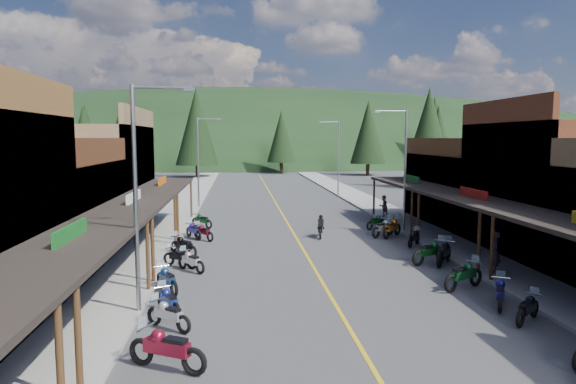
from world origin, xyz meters
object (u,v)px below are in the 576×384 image
object	(u,v)px
bike_west_8	(180,256)
bike_east_9	(414,237)
pine_6	(516,137)
pine_10	(134,134)
pine_11	(429,130)
pine_8	(84,140)
bike_west_5	(169,300)
bike_east_8	(430,251)
bike_east_11	(383,227)
pine_1	(122,132)
bike_west_7	(191,260)
pine_4	(368,132)
bike_east_5	(500,291)
bike_east_10	(392,227)
pedestrian_east_a	(495,252)
bike_west_12	(202,220)
bike_west_4	(168,313)
streetlight_1	(200,158)
streetlight_0	(140,189)
shop_west_3	(85,178)
pedestrian_east_b	(383,206)
bike_west_11	(193,230)
shop_east_3	(480,189)
bike_west_10	(203,231)
shop_east_2	(565,188)
pine_7	(86,133)
bike_east_4	(528,307)
bike_west_9	(183,245)
streetlight_2	(403,165)
pine_5	(434,129)
pine_9	(438,137)
pine_3	(281,137)
bike_west_3	(167,346)
pine_2	(197,127)
bike_east_7	(444,252)
pine_0	(8,136)
bike_west_6	(167,278)
bike_east_12	(376,221)

from	to	relation	value
bike_west_8	bike_east_9	size ratio (longest dim) A/B	1.08
pine_6	bike_west_8	bearing A→B (deg)	-129.55
pine_10	pine_11	bearing A→B (deg)	-17.53
pine_8	bike_west_5	xyz separation A→B (m)	(15.95, -46.12, -5.44)
bike_east_8	bike_east_11	bearing A→B (deg)	155.62
pine_1	bike_west_7	bearing A→B (deg)	-75.47
pine_8	pine_10	xyz separation A→B (m)	(4.00, 10.00, 0.81)
pine_4	bike_east_8	bearing A→B (deg)	-101.48
bike_east_5	bike_east_10	world-z (taller)	bike_east_10
pedestrian_east_a	bike_west_7	bearing A→B (deg)	-80.70
pine_1	bike_west_8	size ratio (longest dim) A/B	6.27
bike_west_12	bike_east_8	xyz separation A→B (m)	(11.95, -11.47, 0.10)
bike_west_4	bike_east_5	world-z (taller)	bike_east_5
streetlight_1	bike_west_7	distance (m)	22.62
bike_west_4	streetlight_0	bearing A→B (deg)	74.55
bike_west_7	bike_west_4	bearing A→B (deg)	-130.99
shop_west_3	bike_east_8	world-z (taller)	shop_west_3
bike_east_8	pedestrian_east_b	xyz separation A→B (m)	(1.76, 14.35, 0.31)
bike_west_11	bike_west_8	bearing A→B (deg)	-120.08
shop_east_3	streetlight_1	world-z (taller)	streetlight_1
pedestrian_east_a	bike_west_10	bearing A→B (deg)	-106.92
bike_east_5	bike_west_8	bearing A→B (deg)	178.50
bike_east_10	pedestrian_east_a	bearing A→B (deg)	-37.81
bike_west_4	shop_east_2	bearing A→B (deg)	-24.89
pine_7	pine_11	distance (m)	64.40
pine_4	bike_west_8	world-z (taller)	pine_4
bike_east_4	bike_east_11	size ratio (longest dim) A/B	0.85
bike_west_8	bike_west_9	world-z (taller)	bike_west_9
streetlight_2	bike_west_7	distance (m)	15.68
pine_1	bike_west_8	xyz separation A→B (m)	(17.61, -69.45, -6.67)
pine_5	pine_9	xyz separation A→B (m)	(-10.00, -27.00, -1.61)
pine_3	bike_west_3	bearing A→B (deg)	-97.07
pine_11	pine_6	bearing A→B (deg)	45.00
pine_8	bike_west_12	bearing A→B (deg)	-60.81
pine_10	bike_west_3	xyz separation A→B (m)	(12.50, -60.57, -6.11)
bike_west_4	bike_west_10	world-z (taller)	bike_west_10
bike_east_9	bike_east_11	world-z (taller)	bike_east_11
streetlight_0	pine_2	xyz separation A→B (m)	(-3.05, 64.00, 3.53)
bike_west_3	pine_9	bearing A→B (deg)	-0.30
bike_west_8	bike_east_7	size ratio (longest dim) A/B	0.89
streetlight_0	bike_west_9	xyz separation A→B (m)	(0.47, 8.91, -3.84)
bike_east_4	bike_east_9	size ratio (longest dim) A/B	1.01
pine_5	pine_7	size ratio (longest dim) A/B	1.12
pine_1	bike_east_8	distance (m)	76.29
pine_0	bike_west_6	bearing A→B (deg)	-62.87
bike_west_11	bike_west_12	bearing A→B (deg)	56.53
pine_3	bike_east_12	bearing A→B (deg)	-88.19
pine_0	pine_8	world-z (taller)	pine_0
pine_4	bike_east_7	distance (m)	61.54
pedestrian_east_b	bike_west_3	bearing A→B (deg)	39.52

